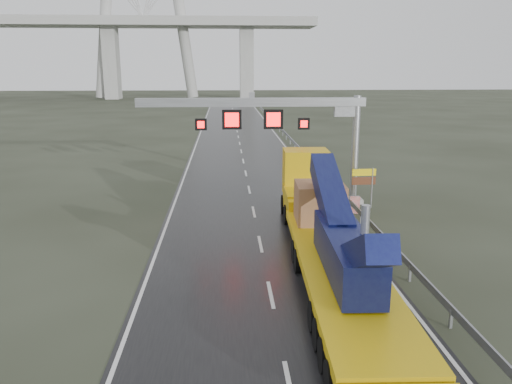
{
  "coord_description": "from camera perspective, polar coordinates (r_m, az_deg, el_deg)",
  "views": [
    {
      "loc": [
        -1.74,
        -14.49,
        8.92
      ],
      "look_at": [
        -0.32,
        8.48,
        3.2
      ],
      "focal_mm": 35.0,
      "sensor_mm": 36.0,
      "label": 1
    }
  ],
  "objects": [
    {
      "name": "ground",
      "position": [
        17.1,
        2.96,
        -17.49
      ],
      "size": [
        400.0,
        400.0,
        0.0
      ],
      "primitive_type": "plane",
      "color": "#2A2E20",
      "rests_on": "ground"
    },
    {
      "name": "road",
      "position": [
        55.24,
        -1.7,
        4.66
      ],
      "size": [
        11.0,
        200.0,
        0.02
      ],
      "primitive_type": "cube",
      "color": "black",
      "rests_on": "ground"
    },
    {
      "name": "guardrail",
      "position": [
        45.92,
        6.36,
        3.55
      ],
      "size": [
        0.2,
        140.0,
        1.4
      ],
      "primitive_type": null,
      "color": "gray",
      "rests_on": "ground"
    },
    {
      "name": "sign_gantry",
      "position": [
        32.88,
        3.23,
        8.16
      ],
      "size": [
        14.9,
        1.2,
        7.42
      ],
      "color": "#9E9E99",
      "rests_on": "ground"
    },
    {
      "name": "heavy_haul_truck",
      "position": [
        24.32,
        7.72,
        -2.97
      ],
      "size": [
        3.82,
        20.9,
        4.88
      ],
      "rotation": [
        0.0,
        0.0,
        -0.04
      ],
      "color": "#C39E0A",
      "rests_on": "ground"
    },
    {
      "name": "exit_sign_pair",
      "position": [
        33.01,
        12.21,
        1.31
      ],
      "size": [
        1.57,
        0.14,
        2.68
      ],
      "rotation": [
        0.0,
        0.0,
        0.05
      ],
      "color": "gray",
      "rests_on": "ground"
    },
    {
      "name": "striped_barrier",
      "position": [
        32.18,
        11.24,
        -1.45
      ],
      "size": [
        0.68,
        0.48,
        1.04
      ],
      "primitive_type": "cube",
      "rotation": [
        0.0,
        0.0,
        -0.26
      ],
      "color": "red",
      "rests_on": "ground"
    }
  ]
}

